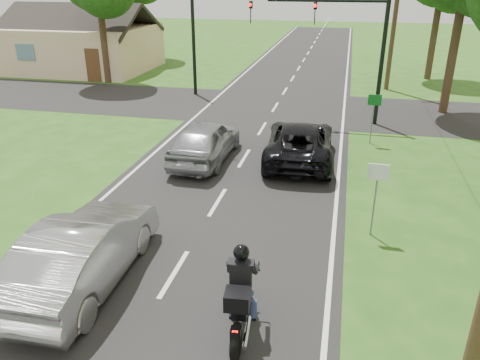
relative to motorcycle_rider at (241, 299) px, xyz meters
name	(u,v)px	position (x,y,z in m)	size (l,w,h in m)	color
ground	(174,274)	(-2.01, 1.56, -0.78)	(140.00, 140.00, 0.00)	#255016
road	(254,142)	(-2.01, 11.56, -0.78)	(8.00, 100.00, 0.01)	black
cross_road	(275,107)	(-2.01, 17.56, -0.78)	(60.00, 7.00, 0.01)	black
motorcycle_rider	(241,299)	(0.00, 0.00, 0.00)	(0.69, 2.31, 1.99)	black
dark_suv	(300,142)	(0.12, 9.88, -0.03)	(2.47, 5.36, 1.49)	black
silver_sedan	(84,252)	(-3.87, 0.81, 0.05)	(1.75, 5.01, 1.65)	#B0B0B5
silver_suv	(205,140)	(-3.44, 9.06, 0.03)	(1.89, 4.71, 1.60)	#9EA0A5
traffic_signal	(343,35)	(1.33, 15.56, 3.35)	(6.38, 0.44, 6.00)	black
signal_pole_far	(194,43)	(-7.21, 19.56, 2.22)	(0.20, 0.20, 6.00)	black
utility_pole_far	(397,4)	(4.19, 23.56, 4.30)	(1.60, 0.28, 10.00)	brown
sign_white	(377,182)	(2.69, 4.54, 0.82)	(0.55, 0.07, 2.12)	slate
sign_green	(374,107)	(2.89, 12.54, 0.82)	(0.55, 0.07, 2.12)	slate
house	(82,46)	(-18.01, 25.56, 0.99)	(10.20, 8.00, 4.84)	tan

